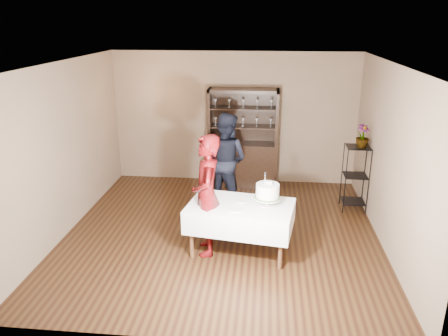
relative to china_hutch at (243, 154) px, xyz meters
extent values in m
plane|color=black|center=(-0.20, -2.25, -0.66)|extent=(5.00, 5.00, 0.00)
plane|color=silver|center=(-0.20, -2.25, 2.04)|extent=(5.00, 5.00, 0.00)
cube|color=brown|center=(-0.20, 0.25, 0.69)|extent=(5.00, 0.02, 2.70)
cube|color=brown|center=(-2.70, -2.25, 0.69)|extent=(0.02, 5.00, 2.70)
cube|color=brown|center=(2.30, -2.25, 0.69)|extent=(0.02, 5.00, 2.70)
cube|color=black|center=(0.00, -0.01, -0.21)|extent=(1.40, 0.48, 0.90)
cube|color=black|center=(0.00, 0.21, 0.79)|extent=(1.40, 0.03, 1.10)
cube|color=black|center=(0.00, -0.01, 1.31)|extent=(1.40, 0.48, 0.06)
cube|color=black|center=(0.00, -0.01, 0.59)|extent=(1.28, 0.42, 0.02)
cube|color=black|center=(0.00, -0.01, 0.96)|extent=(1.28, 0.42, 0.02)
cylinder|color=black|center=(1.88, -1.25, -0.06)|extent=(0.02, 0.02, 1.20)
cylinder|color=black|center=(2.28, -1.25, -0.06)|extent=(0.02, 0.02, 1.20)
cylinder|color=black|center=(1.88, -0.85, -0.06)|extent=(0.02, 0.02, 1.20)
cylinder|color=black|center=(2.28, -0.85, -0.06)|extent=(0.02, 0.02, 1.20)
cube|color=black|center=(2.08, -1.05, -0.51)|extent=(0.40, 0.40, 0.02)
cube|color=black|center=(2.08, -1.05, -0.01)|extent=(0.40, 0.40, 0.01)
cube|color=black|center=(2.08, -1.05, 0.52)|extent=(0.40, 0.40, 0.02)
cube|color=white|center=(0.13, -2.78, -0.09)|extent=(1.63, 1.15, 0.35)
cylinder|color=#51331E|center=(-0.56, -3.03, -0.31)|extent=(0.06, 0.06, 0.71)
cylinder|color=#51331E|center=(0.72, -3.23, -0.31)|extent=(0.06, 0.06, 0.71)
cylinder|color=#51331E|center=(-0.45, -2.33, -0.31)|extent=(0.06, 0.06, 0.71)
cylinder|color=#51331E|center=(0.82, -2.53, -0.31)|extent=(0.06, 0.06, 0.71)
imported|color=#330405|center=(-0.35, -2.83, 0.24)|extent=(0.54, 0.72, 1.80)
imported|color=black|center=(-0.25, -1.05, 0.21)|extent=(1.04, 0.95, 1.74)
cylinder|color=silver|center=(0.52, -2.75, 0.09)|extent=(0.21, 0.21, 0.01)
cylinder|color=silver|center=(0.52, -2.75, 0.14)|extent=(0.05, 0.05, 0.10)
cylinder|color=silver|center=(0.52, -2.75, 0.20)|extent=(0.37, 0.37, 0.02)
cylinder|color=#3F632F|center=(0.52, -2.75, 0.22)|extent=(0.36, 0.36, 0.02)
cylinder|color=silver|center=(0.52, -2.75, 0.31)|extent=(0.41, 0.41, 0.21)
sphere|color=#5D82C8|center=(0.55, -2.75, 0.43)|extent=(0.02, 0.02, 0.02)
cube|color=silver|center=(0.47, -2.78, 0.49)|extent=(0.02, 0.02, 0.15)
cube|color=black|center=(0.47, -2.78, 0.58)|extent=(0.02, 0.02, 0.05)
cylinder|color=silver|center=(0.07, -2.97, 0.10)|extent=(0.23, 0.23, 0.01)
cylinder|color=silver|center=(0.13, -2.66, 0.10)|extent=(0.20, 0.20, 0.01)
imported|color=#3F632F|center=(2.12, -1.10, 0.73)|extent=(0.30, 0.30, 0.40)
camera|label=1|loc=(0.47, -8.57, 2.67)|focal=35.00mm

